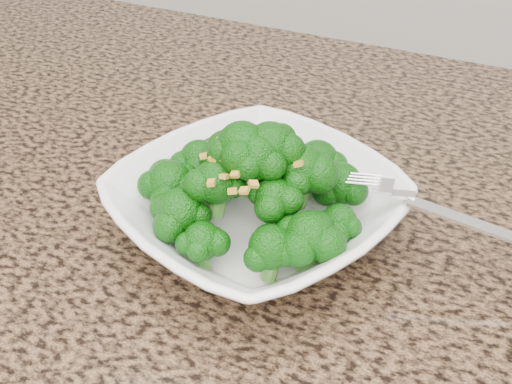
% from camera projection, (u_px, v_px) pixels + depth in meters
% --- Properties ---
extents(granite_counter, '(1.64, 1.04, 0.03)m').
position_uv_depth(granite_counter, '(186.00, 264.00, 0.60)').
color(granite_counter, brown).
rests_on(granite_counter, cabinet).
extents(bowl, '(0.32, 0.32, 0.06)m').
position_uv_depth(bowl, '(256.00, 209.00, 0.59)').
color(bowl, white).
rests_on(bowl, granite_counter).
extents(broccoli_pile, '(0.22, 0.22, 0.08)m').
position_uv_depth(broccoli_pile, '(256.00, 146.00, 0.55)').
color(broccoli_pile, '#0D5009').
rests_on(broccoli_pile, bowl).
extents(garlic_topping, '(0.13, 0.13, 0.01)m').
position_uv_depth(garlic_topping, '(256.00, 104.00, 0.52)').
color(garlic_topping, gold).
rests_on(garlic_topping, broccoli_pile).
extents(fork, '(0.18, 0.05, 0.01)m').
position_uv_depth(fork, '(407.00, 196.00, 0.54)').
color(fork, silver).
rests_on(fork, bowl).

